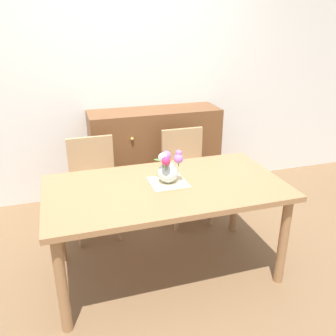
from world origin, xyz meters
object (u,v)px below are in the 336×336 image
Objects in this scene: chair_right at (185,168)px; flower_vase at (168,168)px; dresser at (155,154)px; dining_table at (166,196)px; chair_left at (94,180)px.

chair_right is 3.59× the size of flower_vase.
dresser is 5.60× the size of flower_vase.
flower_vase is (-0.42, -0.77, 0.36)m from chair_right.
dresser is (0.28, 1.33, -0.17)m from dining_table.
chair_right is at bearing -180.00° from chair_left.
chair_right is 0.55m from dresser.
dresser is at bearing 78.88° from flower_vase.
chair_left is at bearing 121.73° from flower_vase.
chair_left is 0.90m from dresser.
dining_table is 0.21m from flower_vase.
flower_vase is (-0.26, -1.30, 0.38)m from dresser.
chair_left is 3.59× the size of flower_vase.
dresser reaches higher than chair_right.
dining_table is at bearing 119.20° from chair_left.
flower_vase is at bearing 47.36° from dining_table.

